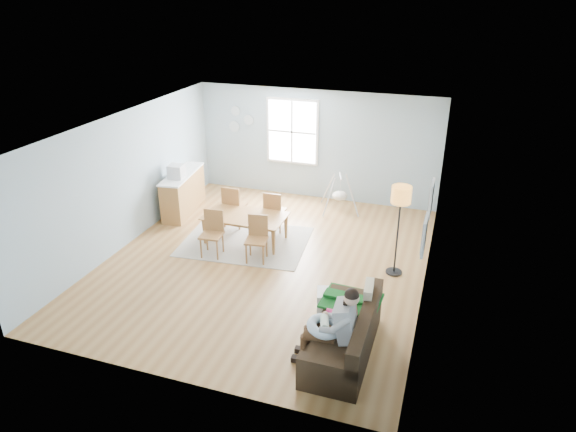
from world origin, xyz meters
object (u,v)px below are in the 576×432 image
(toddler, at_px, (346,308))
(chair_nw, at_px, (233,204))
(counter, at_px, (183,192))
(monitor, at_px, (176,171))
(chair_se, at_px, (257,235))
(father, at_px, (335,324))
(sofa, at_px, (346,338))
(storage_cube, at_px, (329,304))
(chair_ne, at_px, (274,209))
(chair_sw, at_px, (213,230))
(baby_swing, at_px, (340,195))
(floor_lamp, at_px, (401,202))
(dining_table, at_px, (245,229))

(toddler, distance_m, chair_nw, 4.57)
(chair_nw, xyz_separation_m, counter, (-1.47, 0.43, -0.07))
(monitor, bearing_deg, chair_se, -27.73)
(father, relative_size, chair_se, 1.41)
(counter, xyz_separation_m, monitor, (0.06, -0.32, 0.63))
(sofa, distance_m, chair_nw, 4.76)
(storage_cube, xyz_separation_m, counter, (-4.32, 3.03, 0.25))
(sofa, relative_size, chair_ne, 2.08)
(sofa, bearing_deg, chair_sw, 145.96)
(monitor, height_order, baby_swing, monitor)
(counter, bearing_deg, toddler, -37.84)
(chair_nw, bearing_deg, chair_sw, -84.39)
(floor_lamp, height_order, baby_swing, floor_lamp)
(chair_se, distance_m, monitor, 2.83)
(chair_ne, xyz_separation_m, counter, (-2.39, 0.34, -0.04))
(storage_cube, relative_size, chair_nw, 0.52)
(father, bearing_deg, counter, 138.55)
(floor_lamp, bearing_deg, counter, 165.77)
(chair_sw, height_order, counter, counter)
(chair_nw, bearing_deg, sofa, -45.84)
(storage_cube, xyz_separation_m, baby_swing, (-0.83, 4.24, 0.16))
(chair_se, height_order, baby_swing, chair_se)
(toddler, height_order, floor_lamp, floor_lamp)
(father, distance_m, dining_table, 4.10)
(dining_table, relative_size, baby_swing, 1.56)
(baby_swing, bearing_deg, chair_nw, -140.65)
(father, bearing_deg, chair_ne, 121.04)
(sofa, xyz_separation_m, floor_lamp, (0.35, 2.54, 1.16))
(toddler, xyz_separation_m, monitor, (-4.65, 3.34, 0.45))
(chair_se, bearing_deg, counter, 147.34)
(floor_lamp, relative_size, baby_swing, 1.60)
(chair_se, xyz_separation_m, chair_nw, (-1.04, 1.17, 0.04))
(father, relative_size, chair_sw, 1.39)
(chair_nw, distance_m, baby_swing, 2.61)
(sofa, distance_m, chair_ne, 4.24)
(toddler, relative_size, floor_lamp, 0.45)
(chair_sw, bearing_deg, toddler, -32.31)
(storage_cube, xyz_separation_m, dining_table, (-2.32, 2.01, 0.06))
(baby_swing, bearing_deg, sofa, -75.64)
(floor_lamp, bearing_deg, chair_ne, 160.76)
(father, relative_size, toddler, 1.65)
(chair_nw, height_order, baby_swing, chair_nw)
(baby_swing, bearing_deg, father, -77.57)
(chair_ne, bearing_deg, sofa, -55.65)
(chair_ne, xyz_separation_m, monitor, (-2.33, 0.02, 0.59))
(baby_swing, bearing_deg, toddler, -75.91)
(chair_se, bearing_deg, monitor, 152.27)
(sofa, distance_m, monitor, 5.95)
(father, relative_size, baby_swing, 1.18)
(sofa, relative_size, father, 1.49)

